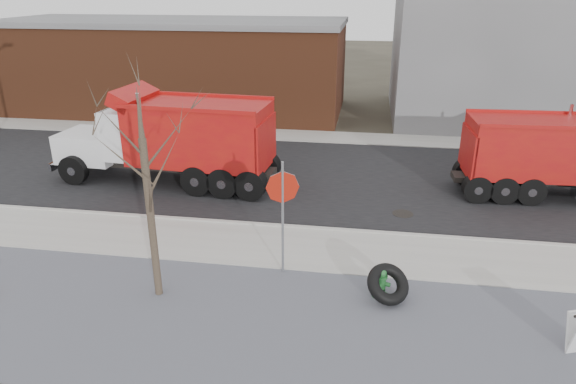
% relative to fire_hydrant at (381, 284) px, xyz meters
% --- Properties ---
extents(ground, '(120.00, 120.00, 0.00)m').
position_rel_fire_hydrant_xyz_m(ground, '(-2.21, 1.86, -0.36)').
color(ground, '#383328').
rests_on(ground, ground).
extents(gravel_verge, '(60.00, 5.00, 0.03)m').
position_rel_fire_hydrant_xyz_m(gravel_verge, '(-2.21, -1.64, -0.35)').
color(gravel_verge, gray).
rests_on(gravel_verge, ground).
extents(sidewalk, '(60.00, 2.50, 0.06)m').
position_rel_fire_hydrant_xyz_m(sidewalk, '(-2.21, 2.11, -0.33)').
color(sidewalk, '#9E9B93').
rests_on(sidewalk, ground).
extents(curb, '(60.00, 0.15, 0.11)m').
position_rel_fire_hydrant_xyz_m(curb, '(-2.21, 3.41, -0.31)').
color(curb, '#9E9B93').
rests_on(curb, ground).
extents(road, '(60.00, 9.40, 0.02)m').
position_rel_fire_hydrant_xyz_m(road, '(-2.21, 8.16, -0.35)').
color(road, black).
rests_on(road, ground).
extents(far_sidewalk, '(60.00, 2.00, 0.06)m').
position_rel_fire_hydrant_xyz_m(far_sidewalk, '(-2.21, 13.86, -0.33)').
color(far_sidewalk, '#9E9B93').
rests_on(far_sidewalk, ground).
extents(building_grey, '(12.00, 10.00, 8.00)m').
position_rel_fire_hydrant_xyz_m(building_grey, '(6.79, 19.86, 3.64)').
color(building_grey, gray).
rests_on(building_grey, ground).
extents(building_brick, '(20.20, 8.20, 5.30)m').
position_rel_fire_hydrant_xyz_m(building_brick, '(-12.21, 18.86, 2.29)').
color(building_brick, brown).
rests_on(building_brick, ground).
extents(bare_tree, '(3.20, 3.20, 5.20)m').
position_rel_fire_hydrant_xyz_m(bare_tree, '(-5.41, -0.74, 2.93)').
color(bare_tree, '#382D23').
rests_on(bare_tree, ground).
extents(fire_hydrant, '(0.45, 0.44, 0.79)m').
position_rel_fire_hydrant_xyz_m(fire_hydrant, '(0.00, 0.00, 0.00)').
color(fire_hydrant, '#276831').
rests_on(fire_hydrant, ground).
extents(truck_tire, '(1.41, 1.38, 0.92)m').
position_rel_fire_hydrant_xyz_m(truck_tire, '(0.16, -0.13, 0.10)').
color(truck_tire, black).
rests_on(truck_tire, ground).
extents(stop_sign, '(0.82, 0.27, 3.11)m').
position_rel_fire_hydrant_xyz_m(stop_sign, '(-2.55, 0.76, 1.73)').
color(stop_sign, gray).
rests_on(stop_sign, ground).
extents(dump_truck_red_a, '(7.89, 2.52, 3.17)m').
position_rel_fire_hydrant_xyz_m(dump_truck_red_a, '(6.23, 7.54, 1.25)').
color(dump_truck_red_a, black).
rests_on(dump_truck_red_a, ground).
extents(dump_truck_red_b, '(8.58, 3.03, 3.59)m').
position_rel_fire_hydrant_xyz_m(dump_truck_red_b, '(-7.73, 6.73, 1.47)').
color(dump_truck_red_b, black).
rests_on(dump_truck_red_b, ground).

